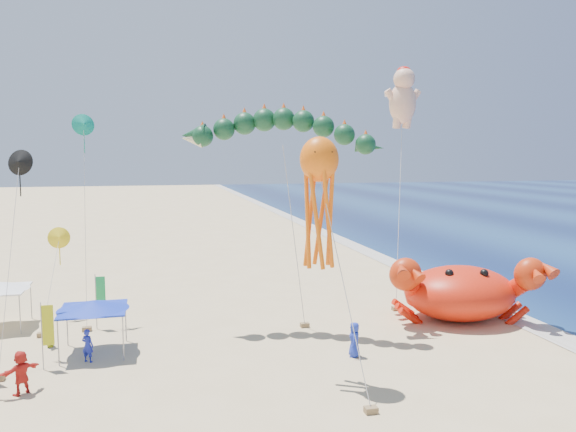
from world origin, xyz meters
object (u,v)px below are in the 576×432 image
at_px(dragon_kite, 280,136).
at_px(octopus_kite, 319,193).
at_px(canopy_blue, 93,305).
at_px(crab_inflatable, 461,291).
at_px(cherub_kite, 403,96).

bearing_deg(dragon_kite, octopus_kite, -89.72).
height_order(dragon_kite, canopy_blue, dragon_kite).
bearing_deg(canopy_blue, crab_inflatable, 2.08).
distance_m(dragon_kite, canopy_blue, 13.24).
bearing_deg(octopus_kite, dragon_kite, 90.28).
xyz_separation_m(cherub_kite, canopy_blue, (-20.72, -8.88, -11.67)).
bearing_deg(cherub_kite, dragon_kite, -146.22).
xyz_separation_m(crab_inflatable, cherub_kite, (-0.26, 8.12, 12.34)).
bearing_deg(octopus_kite, cherub_kite, 53.82).
bearing_deg(octopus_kite, crab_inflatable, 30.69).
height_order(crab_inflatable, cherub_kite, cherub_kite).
distance_m(octopus_kite, canopy_blue, 12.95).
bearing_deg(octopus_kite, canopy_blue, 150.25).
relative_size(crab_inflatable, cherub_kite, 0.57).
bearing_deg(canopy_blue, octopus_kite, -29.75).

